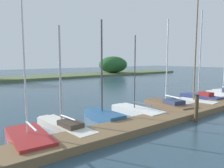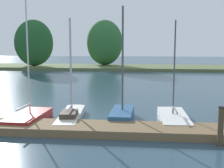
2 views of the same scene
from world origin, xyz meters
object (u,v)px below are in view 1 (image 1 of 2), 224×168
at_px(sailboat_6, 168,104).
at_px(sailboat_8, 200,96).
at_px(sailboat_4, 103,114).
at_px(sailboat_5, 135,110).
at_px(mooring_piling_1, 196,108).
at_px(sailboat_3, 64,125).
at_px(sailboat_9, 224,94).
at_px(sailboat_7, 194,99).
at_px(sailboat_2, 28,138).

bearing_deg(sailboat_6, sailboat_8, -79.14).
distance_m(sailboat_4, sailboat_5, 2.56).
relative_size(sailboat_6, mooring_piling_1, 4.08).
relative_size(sailboat_4, sailboat_8, 0.76).
height_order(sailboat_8, mooring_piling_1, sailboat_8).
height_order(sailboat_3, sailboat_5, sailboat_3).
distance_m(sailboat_4, sailboat_9, 12.93).
height_order(sailboat_7, mooring_piling_1, sailboat_7).
relative_size(sailboat_2, sailboat_7, 0.76).
distance_m(sailboat_3, sailboat_8, 12.60).
distance_m(sailboat_2, sailboat_5, 7.13).
relative_size(sailboat_2, sailboat_9, 0.96).
relative_size(sailboat_2, sailboat_5, 1.22).
xyz_separation_m(sailboat_3, sailboat_6, (8.12, -0.01, 0.03)).
bearing_deg(sailboat_8, sailboat_2, 95.82).
xyz_separation_m(sailboat_3, mooring_piling_1, (6.55, -3.19, 0.50)).
distance_m(sailboat_9, mooring_piling_1, 9.30).
height_order(sailboat_4, sailboat_7, sailboat_7).
bearing_deg(sailboat_5, mooring_piling_1, -158.89).
xyz_separation_m(sailboat_4, sailboat_8, (10.01, -0.21, 0.04)).
bearing_deg(sailboat_6, sailboat_5, 94.80).
bearing_deg(sailboat_3, mooring_piling_1, -120.61).
distance_m(sailboat_6, mooring_piling_1, 3.57).
xyz_separation_m(sailboat_3, sailboat_8, (12.60, 0.09, 0.11)).
relative_size(sailboat_2, sailboat_6, 0.96).
height_order(sailboat_2, sailboat_9, sailboat_9).
xyz_separation_m(sailboat_6, sailboat_7, (2.53, -0.57, 0.14)).
relative_size(sailboat_5, sailboat_9, 0.79).
distance_m(sailboat_2, sailboat_4, 4.62).
relative_size(sailboat_2, sailboat_4, 1.07).
relative_size(sailboat_6, sailboat_8, 0.84).
relative_size(sailboat_5, sailboat_8, 0.67).
xyz_separation_m(sailboat_8, mooring_piling_1, (-6.04, -3.28, 0.39)).
relative_size(sailboat_9, mooring_piling_1, 4.11).
height_order(sailboat_2, sailboat_6, sailboat_6).
height_order(sailboat_2, sailboat_5, sailboat_2).
bearing_deg(mooring_piling_1, sailboat_8, 28.47).
height_order(sailboat_2, sailboat_8, sailboat_8).
bearing_deg(sailboat_5, sailboat_9, -95.96).
bearing_deg(mooring_piling_1, sailboat_6, 63.75).
xyz_separation_m(sailboat_2, sailboat_6, (10.04, 0.69, 0.03)).
xyz_separation_m(sailboat_7, mooring_piling_1, (-4.10, -2.60, 0.33)).
height_order(sailboat_2, sailboat_3, sailboat_2).
height_order(sailboat_4, sailboat_8, sailboat_8).
relative_size(sailboat_3, sailboat_6, 0.81).
bearing_deg(sailboat_6, sailboat_4, 96.36).
xyz_separation_m(sailboat_4, sailboat_7, (8.06, -0.89, 0.10)).
height_order(sailboat_4, sailboat_9, sailboat_9).
xyz_separation_m(sailboat_5, mooring_piling_1, (1.41, -3.43, 0.56)).
bearing_deg(sailboat_5, sailboat_2, 96.38).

